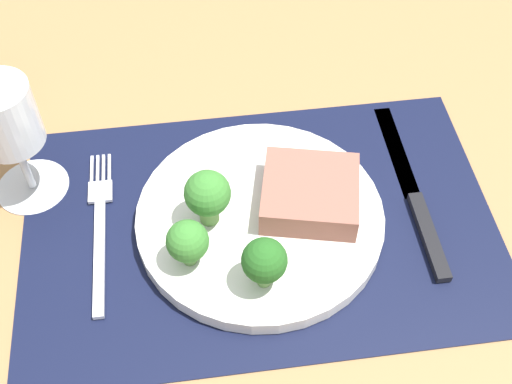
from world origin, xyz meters
The scene contains 10 objects.
ground_plane centered at (0.00, 0.00, -1.50)cm, with size 140.00×110.00×3.00cm, color #996D42.
placemat centered at (0.00, 0.00, 0.15)cm, with size 46.11×30.15×0.30cm, color black.
plate centered at (0.00, 0.00, 1.10)cm, with size 23.97×23.97×1.60cm, color silver.
steak centered at (4.92, 0.62, 3.39)cm, with size 9.07×8.63×2.97cm, color #8C5647.
broccoli_near_steak centered at (-0.67, -7.58, 5.33)cm, with size 4.03×4.03×5.56cm.
broccoli_near_fork centered at (-7.04, -4.43, 4.91)cm, with size 3.86×3.86×5.03cm.
broccoli_back_left centered at (-4.85, 0.36, 5.62)cm, with size 4.36×4.36×6.13cm.
fork centered at (-15.52, 1.42, 0.55)cm, with size 2.40×19.20×0.50cm.
knife centered at (15.84, 0.53, 0.60)cm, with size 1.80×23.00×0.80cm.
wine_glass centered at (-22.45, 7.75, 9.30)cm, with size 7.32×7.32×13.66cm.
Camera 1 is at (-5.42, -37.88, 53.60)cm, focal length 46.95 mm.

